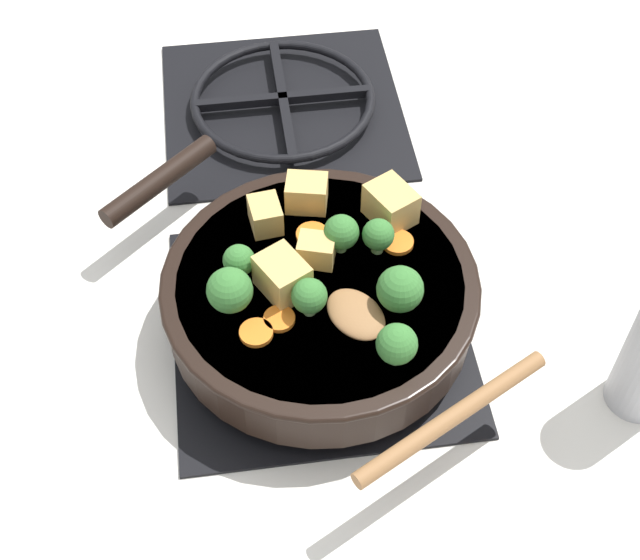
% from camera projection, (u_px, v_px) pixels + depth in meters
% --- Properties ---
extents(ground_plane, '(2.40, 2.40, 0.00)m').
position_uv_depth(ground_plane, '(320.00, 329.00, 0.95)').
color(ground_plane, white).
extents(front_burner_grate, '(0.31, 0.31, 0.03)m').
position_uv_depth(front_burner_grate, '(320.00, 323.00, 0.94)').
color(front_burner_grate, black).
rests_on(front_burner_grate, ground_plane).
extents(rear_burner_grate, '(0.31, 0.31, 0.03)m').
position_uv_depth(rear_burner_grate, '(283.00, 103.00, 1.17)').
color(rear_burner_grate, black).
rests_on(rear_burner_grate, ground_plane).
extents(skillet_pan, '(0.38, 0.40, 0.06)m').
position_uv_depth(skillet_pan, '(319.00, 295.00, 0.91)').
color(skillet_pan, black).
rests_on(skillet_pan, front_burner_grate).
extents(wooden_spoon, '(0.20, 0.22, 0.02)m').
position_uv_depth(wooden_spoon, '(406.00, 368.00, 0.81)').
color(wooden_spoon, olive).
rests_on(wooden_spoon, skillet_pan).
extents(tofu_cube_center_large, '(0.06, 0.06, 0.04)m').
position_uv_depth(tofu_cube_center_large, '(282.00, 276.00, 0.86)').
color(tofu_cube_center_large, tan).
rests_on(tofu_cube_center_large, skillet_pan).
extents(tofu_cube_near_handle, '(0.04, 0.04, 0.03)m').
position_uv_depth(tofu_cube_near_handle, '(265.00, 215.00, 0.92)').
color(tofu_cube_near_handle, tan).
rests_on(tofu_cube_near_handle, skillet_pan).
extents(tofu_cube_east_chunk, '(0.04, 0.04, 0.03)m').
position_uv_depth(tofu_cube_east_chunk, '(316.00, 250.00, 0.89)').
color(tofu_cube_east_chunk, tan).
rests_on(tofu_cube_east_chunk, skillet_pan).
extents(tofu_cube_west_chunk, '(0.06, 0.06, 0.04)m').
position_uv_depth(tofu_cube_west_chunk, '(391.00, 204.00, 0.92)').
color(tofu_cube_west_chunk, tan).
rests_on(tofu_cube_west_chunk, skillet_pan).
extents(tofu_cube_back_piece, '(0.05, 0.04, 0.03)m').
position_uv_depth(tofu_cube_back_piece, '(305.00, 193.00, 0.94)').
color(tofu_cube_back_piece, tan).
rests_on(tofu_cube_back_piece, skillet_pan).
extents(broccoli_floret_near_spoon, '(0.04, 0.04, 0.05)m').
position_uv_depth(broccoli_floret_near_spoon, '(230.00, 291.00, 0.84)').
color(broccoli_floret_near_spoon, '#709956').
rests_on(broccoli_floret_near_spoon, skillet_pan).
extents(broccoli_floret_center_top, '(0.04, 0.04, 0.04)m').
position_uv_depth(broccoli_floret_center_top, '(341.00, 233.00, 0.89)').
color(broccoli_floret_center_top, '#709956').
rests_on(broccoli_floret_center_top, skillet_pan).
extents(broccoli_floret_east_rim, '(0.05, 0.05, 0.05)m').
position_uv_depth(broccoli_floret_east_rim, '(400.00, 289.00, 0.84)').
color(broccoli_floret_east_rim, '#709956').
rests_on(broccoli_floret_east_rim, skillet_pan).
extents(broccoli_floret_west_rim, '(0.03, 0.03, 0.04)m').
position_uv_depth(broccoli_floret_west_rim, '(309.00, 296.00, 0.84)').
color(broccoli_floret_west_rim, '#709956').
rests_on(broccoli_floret_west_rim, skillet_pan).
extents(broccoli_floret_north_edge, '(0.04, 0.04, 0.05)m').
position_uv_depth(broccoli_floret_north_edge, '(397.00, 344.00, 0.81)').
color(broccoli_floret_north_edge, '#709956').
rests_on(broccoli_floret_north_edge, skillet_pan).
extents(broccoli_floret_south_cluster, '(0.03, 0.03, 0.04)m').
position_uv_depth(broccoli_floret_south_cluster, '(239.00, 261.00, 0.87)').
color(broccoli_floret_south_cluster, '#709956').
rests_on(broccoli_floret_south_cluster, skillet_pan).
extents(broccoli_floret_mid_floret, '(0.03, 0.03, 0.04)m').
position_uv_depth(broccoli_floret_mid_floret, '(378.00, 235.00, 0.89)').
color(broccoli_floret_mid_floret, '#709956').
rests_on(broccoli_floret_mid_floret, skillet_pan).
extents(carrot_slice_orange_thin, '(0.03, 0.03, 0.01)m').
position_uv_depth(carrot_slice_orange_thin, '(256.00, 333.00, 0.84)').
color(carrot_slice_orange_thin, orange).
rests_on(carrot_slice_orange_thin, skillet_pan).
extents(carrot_slice_near_center, '(0.03, 0.03, 0.01)m').
position_uv_depth(carrot_slice_near_center, '(398.00, 242.00, 0.91)').
color(carrot_slice_near_center, orange).
rests_on(carrot_slice_near_center, skillet_pan).
extents(carrot_slice_edge_slice, '(0.03, 0.03, 0.01)m').
position_uv_depth(carrot_slice_edge_slice, '(316.00, 234.00, 0.92)').
color(carrot_slice_edge_slice, orange).
rests_on(carrot_slice_edge_slice, skillet_pan).
extents(carrot_slice_under_broccoli, '(0.03, 0.03, 0.01)m').
position_uv_depth(carrot_slice_under_broccoli, '(279.00, 319.00, 0.85)').
color(carrot_slice_under_broccoli, orange).
rests_on(carrot_slice_under_broccoli, skillet_pan).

